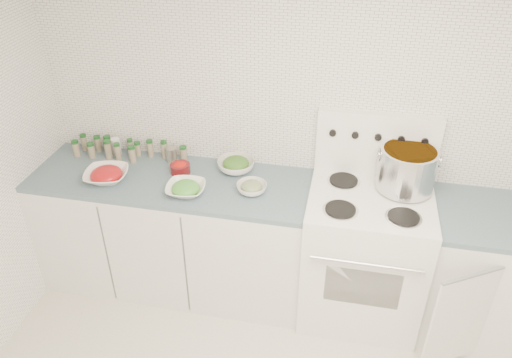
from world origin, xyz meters
The scene contains 13 objects.
room_walls centered at (0.00, 0.00, 1.56)m, with size 3.54×3.04×2.52m.
counter_left centered at (-0.82, 1.19, 0.45)m, with size 1.85×0.62×0.90m.
stove centered at (0.48, 1.19, 0.50)m, with size 0.76×0.70×1.36m.
counter_right centered at (1.30, 1.19, 0.45)m, with size 0.89×0.83×0.90m.
stock_pot centered at (0.67, 1.32, 1.09)m, with size 0.37×0.35×0.27m.
bowl_tomato centered at (-1.22, 1.09, 0.94)m, with size 0.32×0.32×0.09m.
bowl_snowpea centered at (-0.66, 1.05, 0.94)m, with size 0.27×0.27×0.08m.
bowl_broccoli centered at (-0.42, 1.37, 0.95)m, with size 0.28×0.28×0.10m.
bowl_zucchini centered at (-0.26, 1.14, 0.94)m, with size 0.21×0.21×0.08m.
bowl_pepper centered at (-0.78, 1.27, 0.94)m, with size 0.13×0.13×0.08m.
salt_canister centered at (-1.30, 1.42, 0.96)m, with size 0.06×0.06×0.12m, color white.
tin_can centered at (-0.89, 1.41, 0.95)m, with size 0.08×0.08×0.10m, color gray.
spice_cluster centered at (-1.26, 1.40, 0.96)m, with size 0.81×0.15×0.14m.
Camera 1 is at (0.29, -1.40, 2.67)m, focal length 35.00 mm.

